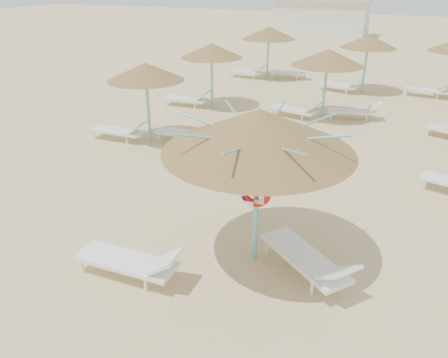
% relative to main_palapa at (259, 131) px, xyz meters
% --- Properties ---
extents(ground, '(120.00, 120.00, 0.00)m').
position_rel_main_palapa_xyz_m(ground, '(-0.42, 0.22, -2.76)').
color(ground, '#D6B383').
rests_on(ground, ground).
extents(main_palapa, '(3.53, 3.53, 3.17)m').
position_rel_main_palapa_xyz_m(main_palapa, '(0.00, 0.00, 0.00)').
color(main_palapa, '#6DBEBE').
rests_on(main_palapa, ground).
extents(lounger_main_a, '(2.17, 0.71, 0.78)m').
position_rel_main_palapa_xyz_m(lounger_main_a, '(-1.92, -1.50, -2.39)').
color(lounger_main_a, white).
rests_on(lounger_main_a, ground).
extents(lounger_main_b, '(2.15, 1.87, 0.80)m').
position_rel_main_palapa_xyz_m(lounger_main_b, '(1.14, -0.11, -2.37)').
color(lounger_main_b, white).
rests_on(lounger_main_b, ground).
extents(palapa_field, '(18.31, 13.95, 2.72)m').
position_rel_main_palapa_xyz_m(palapa_field, '(1.78, 10.43, -0.44)').
color(palapa_field, '#6DBEBE').
rests_on(palapa_field, ground).
extents(service_hut, '(8.40, 4.40, 3.25)m').
position_rel_main_palapa_xyz_m(service_hut, '(-6.42, 35.22, -1.12)').
color(service_hut, silver).
rests_on(service_hut, ground).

